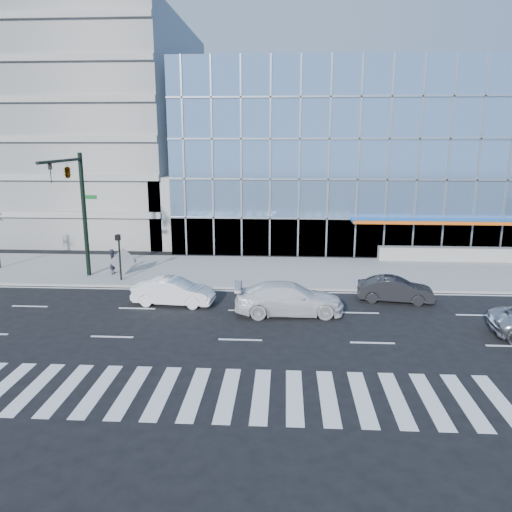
# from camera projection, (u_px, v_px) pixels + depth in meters

# --- Properties ---
(ground) EXTENTS (160.00, 160.00, 0.00)m
(ground) POSITION_uv_depth(u_px,v_px,m) (247.00, 311.00, 26.75)
(ground) COLOR black
(ground) RESTS_ON ground
(sidewalk) EXTENTS (120.00, 8.00, 0.15)m
(sidewalk) POSITION_uv_depth(u_px,v_px,m) (256.00, 271.00, 34.51)
(sidewalk) COLOR gray
(sidewalk) RESTS_ON ground
(theatre_building) EXTENTS (42.00, 26.00, 15.00)m
(theatre_building) POSITION_uv_depth(u_px,v_px,m) (407.00, 154.00, 49.50)
(theatre_building) COLOR #7FA5D4
(theatre_building) RESTS_ON ground
(parking_garage) EXTENTS (24.00, 24.00, 20.00)m
(parking_garage) POSITION_uv_depth(u_px,v_px,m) (71.00, 129.00, 50.87)
(parking_garage) COLOR gray
(parking_garage) RESTS_ON ground
(ramp_block) EXTENTS (6.00, 8.00, 6.00)m
(ramp_block) POSITION_uv_depth(u_px,v_px,m) (195.00, 209.00, 43.90)
(ramp_block) COLOR gray
(ramp_block) RESTS_ON ground
(tower_backdrop) EXTENTS (14.00, 14.00, 48.00)m
(tower_backdrop) POSITION_uv_depth(u_px,v_px,m) (112.00, 55.00, 91.00)
(tower_backdrop) COLOR gray
(tower_backdrop) RESTS_ON ground
(traffic_signal) EXTENTS (1.14, 5.74, 8.00)m
(traffic_signal) POSITION_uv_depth(u_px,v_px,m) (73.00, 186.00, 30.41)
(traffic_signal) COLOR black
(traffic_signal) RESTS_ON sidewalk
(ped_signal_post) EXTENTS (0.30, 0.33, 3.00)m
(ped_signal_post) POSITION_uv_depth(u_px,v_px,m) (119.00, 250.00, 31.55)
(ped_signal_post) COLOR black
(ped_signal_post) RESTS_ON sidewalk
(white_suv) EXTENTS (5.85, 2.70, 1.66)m
(white_suv) POSITION_uv_depth(u_px,v_px,m) (289.00, 298.00, 26.14)
(white_suv) COLOR silver
(white_suv) RESTS_ON ground
(white_sedan) EXTENTS (4.60, 1.96, 1.47)m
(white_sedan) POSITION_uv_depth(u_px,v_px,m) (173.00, 291.00, 27.64)
(white_sedan) COLOR white
(white_sedan) RESTS_ON ground
(dark_sedan) EXTENTS (4.35, 2.00, 1.38)m
(dark_sedan) POSITION_uv_depth(u_px,v_px,m) (395.00, 290.00, 28.14)
(dark_sedan) COLOR black
(dark_sedan) RESTS_ON ground
(pedestrian) EXTENTS (0.43, 0.63, 1.68)m
(pedestrian) POSITION_uv_depth(u_px,v_px,m) (113.00, 262.00, 33.33)
(pedestrian) COLOR black
(pedestrian) RESTS_ON sidewalk
(tilted_panel) EXTENTS (1.70, 0.82, 1.84)m
(tilted_panel) POSITION_uv_depth(u_px,v_px,m) (123.00, 261.00, 33.09)
(tilted_panel) COLOR gray
(tilted_panel) RESTS_ON sidewalk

